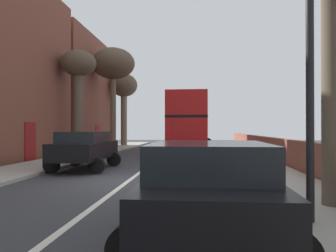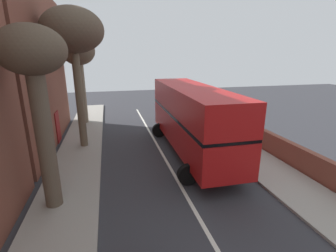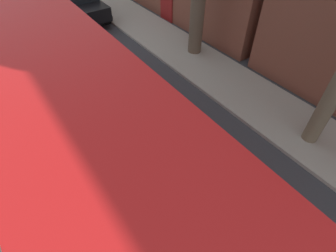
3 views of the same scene
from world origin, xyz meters
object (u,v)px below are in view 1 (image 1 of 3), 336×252
object	(u,v)px
street_tree_left_4	(113,65)
lamppost_right	(310,13)
parked_car_black_right_0	(209,186)
street_tree_left_6	(124,89)
parked_car_black_left_3	(85,148)
double_decker_bus	(190,121)
street_tree_left_2	(78,73)

from	to	relation	value
street_tree_left_4	lamppost_right	xyz separation A→B (m)	(8.99, -21.41, -3.20)
parked_car_black_right_0	street_tree_left_6	distance (m)	29.76
parked_car_black_left_3	lamppost_right	bearing A→B (deg)	-49.68
double_decker_bus	lamppost_right	world-z (taller)	lamppost_right
parked_car_black_left_3	street_tree_left_6	size ratio (longest dim) A/B	0.62
parked_car_black_left_3	double_decker_bus	bearing A→B (deg)	68.58
street_tree_left_6	parked_car_black_left_3	bearing A→B (deg)	-82.32
double_decker_bus	street_tree_left_2	size ratio (longest dim) A/B	1.54
double_decker_bus	parked_car_black_left_3	xyz separation A→B (m)	(-4.20, -10.71, -1.41)
parked_car_black_right_0	street_tree_left_2	size ratio (longest dim) A/B	0.60
street_tree_left_4	street_tree_left_2	bearing A→B (deg)	-95.32
street_tree_left_2	street_tree_left_6	distance (m)	12.45
street_tree_left_2	street_tree_left_6	world-z (taller)	street_tree_left_6
street_tree_left_2	street_tree_left_6	size ratio (longest dim) A/B	0.93
double_decker_bus	lamppost_right	size ratio (longest dim) A/B	1.63
street_tree_left_6	lamppost_right	xyz separation A→B (m)	(9.41, -27.33, -1.94)
street_tree_left_6	lamppost_right	bearing A→B (deg)	-71.01
double_decker_bus	street_tree_left_4	size ratio (longest dim) A/B	1.23
double_decker_bus	parked_car_black_left_3	bearing A→B (deg)	-111.42
street_tree_left_2	street_tree_left_6	bearing A→B (deg)	89.11
double_decker_bus	street_tree_left_4	distance (m)	8.35
double_decker_bus	street_tree_left_6	world-z (taller)	street_tree_left_6
street_tree_left_4	double_decker_bus	bearing A→B (deg)	-22.84
double_decker_bus	lamppost_right	bearing A→B (deg)	-82.09
double_decker_bus	parked_car_black_right_0	world-z (taller)	double_decker_bus
parked_car_black_right_0	lamppost_right	distance (m)	3.57
parked_car_black_right_0	street_tree_left_2	xyz separation A→B (m)	(-7.80, 15.92, 4.44)
parked_car_black_right_0	street_tree_left_6	bearing A→B (deg)	105.01
double_decker_bus	street_tree_left_6	distance (m)	11.49
parked_car_black_left_3	lamppost_right	xyz separation A→B (m)	(6.80, -8.01, 2.87)
street_tree_left_2	parked_car_black_left_3	bearing A→B (deg)	-67.86
parked_car_black_right_0	street_tree_left_2	distance (m)	18.27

